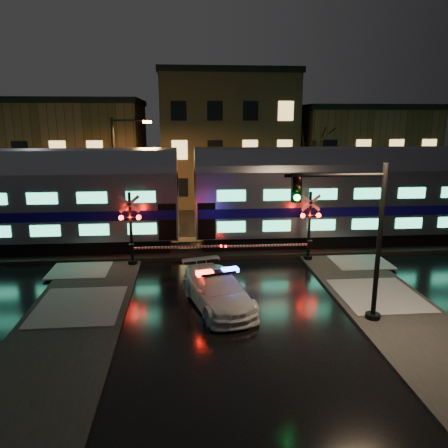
{
  "coord_description": "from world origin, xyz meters",
  "views": [
    {
      "loc": [
        -1.93,
        -20.42,
        7.76
      ],
      "look_at": [
        0.09,
        2.5,
        2.2
      ],
      "focal_mm": 35.0,
      "sensor_mm": 36.0,
      "label": 1
    }
  ],
  "objects_px": {
    "crossing_signal_right": "(303,233)",
    "crossing_signal_left": "(138,236)",
    "police_car": "(218,290)",
    "traffic_light": "(355,241)",
    "streetlight": "(119,169)"
  },
  "relations": [
    {
      "from": "crossing_signal_left",
      "to": "traffic_light",
      "type": "relative_size",
      "value": 0.92
    },
    {
      "from": "police_car",
      "to": "traffic_light",
      "type": "distance_m",
      "value": 5.95
    },
    {
      "from": "streetlight",
      "to": "traffic_light",
      "type": "bearing_deg",
      "value": -53.11
    },
    {
      "from": "traffic_light",
      "to": "streetlight",
      "type": "bearing_deg",
      "value": 135.87
    },
    {
      "from": "police_car",
      "to": "crossing_signal_left",
      "type": "xyz_separation_m",
      "value": [
        -3.84,
        5.58,
        0.92
      ]
    },
    {
      "from": "traffic_light",
      "to": "crossing_signal_right",
      "type": "bearing_deg",
      "value": 98.08
    },
    {
      "from": "police_car",
      "to": "crossing_signal_left",
      "type": "bearing_deg",
      "value": 109.66
    },
    {
      "from": "police_car",
      "to": "crossing_signal_right",
      "type": "bearing_deg",
      "value": 32.52
    },
    {
      "from": "crossing_signal_left",
      "to": "streetlight",
      "type": "bearing_deg",
      "value": 105.13
    },
    {
      "from": "crossing_signal_right",
      "to": "traffic_light",
      "type": "bearing_deg",
      "value": -90.9
    },
    {
      "from": "police_car",
      "to": "streetlight",
      "type": "distance_m",
      "value": 14.03
    },
    {
      "from": "crossing_signal_right",
      "to": "streetlight",
      "type": "distance_m",
      "value": 13.02
    },
    {
      "from": "crossing_signal_left",
      "to": "police_car",
      "type": "bearing_deg",
      "value": -55.46
    },
    {
      "from": "crossing_signal_right",
      "to": "streetlight",
      "type": "bearing_deg",
      "value": 148.16
    },
    {
      "from": "crossing_signal_right",
      "to": "crossing_signal_left",
      "type": "height_order",
      "value": "crossing_signal_left"
    }
  ]
}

